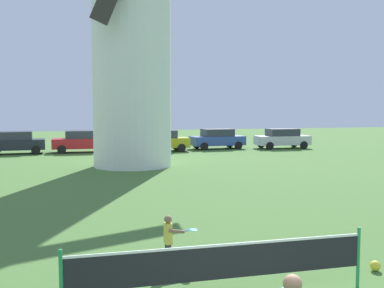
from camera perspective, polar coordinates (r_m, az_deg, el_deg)
windmill at (r=25.49m, az=-7.60°, el=14.72°), size 9.20×4.94×16.32m
tennis_net at (r=7.74m, az=3.81°, el=-14.54°), size 5.16×0.06×1.10m
player_far at (r=9.40m, az=-2.83°, el=-11.60°), size 0.67×0.41×1.05m
stray_ball at (r=9.98m, az=21.96°, el=-13.96°), size 0.20×0.20×0.20m
parked_car_black at (r=33.93m, az=-21.17°, el=0.20°), size 3.94×2.07×1.56m
parked_car_red at (r=33.75m, az=-13.48°, el=0.37°), size 4.30×1.94×1.56m
parked_car_mustard at (r=33.45m, az=-4.05°, el=0.44°), size 4.23×1.94×1.56m
parked_car_blue at (r=35.50m, az=3.20°, el=0.69°), size 4.27×2.14×1.56m
parked_car_silver at (r=36.56m, az=11.24°, el=0.72°), size 4.22×1.92×1.56m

